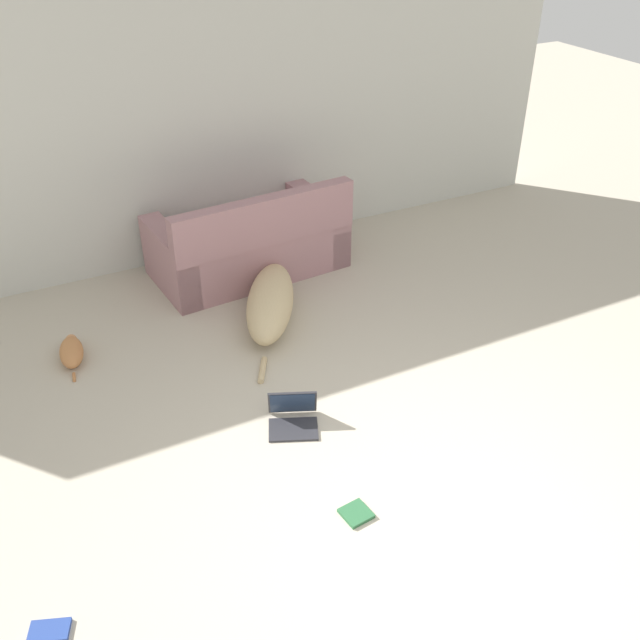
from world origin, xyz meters
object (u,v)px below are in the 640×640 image
at_px(cat, 71,351).
at_px(book_blue, 49,631).
at_px(dog, 271,300).
at_px(laptop_open, 293,413).
at_px(couch, 249,244).
at_px(book_green, 356,513).

distance_m(cat, book_blue, 2.42).
bearing_deg(dog, book_blue, 163.78).
height_order(dog, cat, dog).
height_order(dog, laptop_open, dog).
xyz_separation_m(couch, dog, (-0.16, -0.85, -0.10)).
relative_size(couch, dog, 1.20).
xyz_separation_m(dog, book_green, (-0.42, -2.23, -0.17)).
bearing_deg(cat, book_blue, 175.49).
relative_size(dog, cat, 2.64).
bearing_deg(laptop_open, dog, 96.29).
bearing_deg(book_green, dog, 79.27).
xyz_separation_m(couch, book_green, (-0.58, -3.08, -0.27)).
relative_size(laptop_open, book_green, 2.35).
distance_m(dog, laptop_open, 1.36).
xyz_separation_m(dog, book_blue, (-2.19, -2.20, -0.17)).
distance_m(laptop_open, book_blue, 2.00).
distance_m(dog, book_green, 2.27).
relative_size(book_green, book_blue, 0.79).
height_order(couch, dog, couch).
bearing_deg(dog, cat, 113.14).
bearing_deg(book_blue, cat, 76.63).
distance_m(dog, cat, 1.64).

